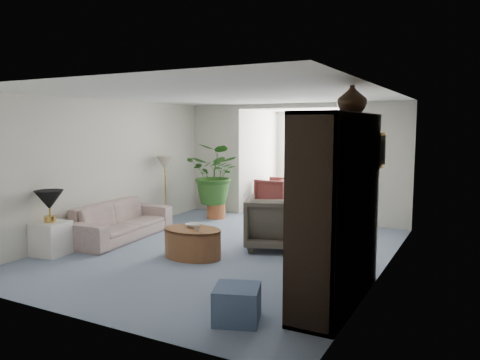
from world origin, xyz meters
The scene contains 26 objects.
floor centered at (0.00, 0.00, 0.00)m, with size 6.00×6.00×0.00m, color gray.
sunroom_floor centered at (0.00, 4.10, 0.00)m, with size 2.60×2.60×0.00m, color gray.
back_pier_left centered at (-1.90, 3.00, 1.25)m, with size 1.20×0.12×2.50m, color beige.
back_pier_right centered at (1.90, 3.00, 1.25)m, with size 1.20×0.12×2.50m, color beige.
back_header centered at (0.00, 3.00, 2.45)m, with size 2.60×0.12×0.10m, color beige.
window_pane centered at (0.00, 5.18, 1.40)m, with size 2.20×0.02×1.50m, color white.
window_blinds centered at (0.00, 5.15, 1.40)m, with size 2.20×0.02×1.50m, color white.
framed_picture centered at (2.46, -0.10, 1.70)m, with size 0.04×0.50×0.40m, color beige.
sofa centered at (-2.08, -0.10, 0.32)m, with size 2.21×0.86×0.64m, color beige.
end_table centered at (-2.28, -1.45, 0.26)m, with size 0.48×0.48×0.52m, color white.
table_lamp centered at (-2.28, -1.45, 0.87)m, with size 0.44×0.44×0.30m, color black.
floor_lamp centered at (-2.27, 1.49, 1.25)m, with size 0.36×0.36×0.28m, color beige.
coffee_table centered at (-0.24, -0.52, 0.23)m, with size 0.95×0.95×0.45m, color brown.
coffee_bowl centered at (-0.29, -0.42, 0.48)m, with size 0.23×0.23×0.06m, color silver.
coffee_cup centered at (-0.09, -0.62, 0.50)m, with size 0.10×0.10×0.09m, color beige.
wingback_chair centered at (0.68, 0.56, 0.44)m, with size 0.93×0.96×0.87m, color #5C5549.
side_table_dark centered at (1.38, 0.86, 0.31)m, with size 0.51×0.41×0.61m, color black.
entertainment_cabinet centered at (2.23, -1.24, 1.08)m, with size 0.52×1.95×2.16m, color black.
cabinet_urn centered at (2.23, -0.74, 2.35)m, with size 0.35×0.35×0.37m, color black.
ottoman centered at (1.48, -2.26, 0.18)m, with size 0.46×0.46×0.37m, color slate.
plant_pot centered at (-1.48, 2.26, 0.16)m, with size 0.40×0.40×0.32m, color #AA5931.
house_plant centered at (-1.48, 2.26, 0.98)m, with size 1.19×1.03×1.32m, color #2E6021.
sunroom_chair_blue centered at (0.68, 4.03, 0.38)m, with size 0.81×0.84×0.76m, color slate.
sunroom_chair_maroon centered at (-0.82, 4.03, 0.38)m, with size 0.80×0.83×0.75m, color #52221C.
sunroom_table centered at (-0.07, 4.78, 0.28)m, with size 0.47×0.36×0.57m, color brown.
shelf_clutter centered at (2.18, -1.28, 1.09)m, with size 0.30×1.20×1.06m.
Camera 1 is at (3.66, -6.30, 2.02)m, focal length 34.48 mm.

